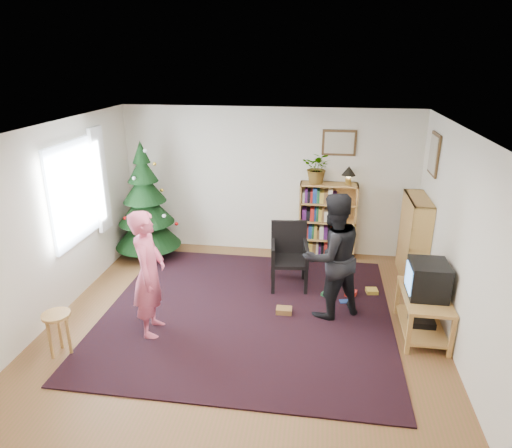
# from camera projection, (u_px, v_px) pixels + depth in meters

# --- Properties ---
(floor) EXTENTS (5.00, 5.00, 0.00)m
(floor) POSITION_uv_depth(u_px,v_px,m) (244.00, 325.00, 5.91)
(floor) COLOR brown
(floor) RESTS_ON ground
(ceiling) EXTENTS (5.00, 5.00, 0.00)m
(ceiling) POSITION_uv_depth(u_px,v_px,m) (242.00, 130.00, 5.04)
(ceiling) COLOR white
(ceiling) RESTS_ON wall_back
(wall_back) EXTENTS (5.00, 0.02, 2.50)m
(wall_back) POSITION_uv_depth(u_px,v_px,m) (268.00, 182.00, 7.79)
(wall_back) COLOR silver
(wall_back) RESTS_ON floor
(wall_front) EXTENTS (5.00, 0.02, 2.50)m
(wall_front) POSITION_uv_depth(u_px,v_px,m) (181.00, 368.00, 3.15)
(wall_front) COLOR silver
(wall_front) RESTS_ON floor
(wall_left) EXTENTS (0.02, 5.00, 2.50)m
(wall_left) POSITION_uv_depth(u_px,v_px,m) (50.00, 225.00, 5.81)
(wall_left) COLOR silver
(wall_left) RESTS_ON floor
(wall_right) EXTENTS (0.02, 5.00, 2.50)m
(wall_right) POSITION_uv_depth(u_px,v_px,m) (462.00, 247.00, 5.13)
(wall_right) COLOR silver
(wall_right) RESTS_ON floor
(rug) EXTENTS (3.80, 3.60, 0.02)m
(rug) POSITION_uv_depth(u_px,v_px,m) (248.00, 312.00, 6.18)
(rug) COLOR black
(rug) RESTS_ON floor
(window_pane) EXTENTS (0.04, 1.20, 1.40)m
(window_pane) POSITION_uv_depth(u_px,v_px,m) (74.00, 193.00, 6.28)
(window_pane) COLOR silver
(window_pane) RESTS_ON wall_left
(curtain) EXTENTS (0.06, 0.35, 1.60)m
(curtain) POSITION_uv_depth(u_px,v_px,m) (100.00, 180.00, 6.92)
(curtain) COLOR white
(curtain) RESTS_ON wall_left
(picture_back) EXTENTS (0.55, 0.03, 0.42)m
(picture_back) POSITION_uv_depth(u_px,v_px,m) (339.00, 143.00, 7.36)
(picture_back) COLOR #4C3319
(picture_back) RESTS_ON wall_back
(picture_right) EXTENTS (0.03, 0.50, 0.60)m
(picture_right) POSITION_uv_depth(u_px,v_px,m) (434.00, 154.00, 6.51)
(picture_right) COLOR #4C3319
(picture_right) RESTS_ON wall_right
(christmas_tree) EXTENTS (1.11, 1.11, 2.01)m
(christmas_tree) POSITION_uv_depth(u_px,v_px,m) (146.00, 210.00, 7.65)
(christmas_tree) COLOR #3F2816
(christmas_tree) RESTS_ON rug
(bookshelf_back) EXTENTS (0.95, 0.30, 1.30)m
(bookshelf_back) POSITION_uv_depth(u_px,v_px,m) (327.00, 220.00, 7.70)
(bookshelf_back) COLOR #BB8B42
(bookshelf_back) RESTS_ON floor
(bookshelf_right) EXTENTS (0.30, 0.95, 1.30)m
(bookshelf_right) POSITION_uv_depth(u_px,v_px,m) (414.00, 238.00, 6.96)
(bookshelf_right) COLOR #BB8B42
(bookshelf_right) RESTS_ON floor
(tv_stand) EXTENTS (0.53, 0.96, 0.55)m
(tv_stand) POSITION_uv_depth(u_px,v_px,m) (423.00, 311.00, 5.61)
(tv_stand) COLOR #BB8B42
(tv_stand) RESTS_ON floor
(crt_tv) EXTENTS (0.45, 0.48, 0.42)m
(crt_tv) POSITION_uv_depth(u_px,v_px,m) (428.00, 279.00, 5.46)
(crt_tv) COLOR black
(crt_tv) RESTS_ON tv_stand
(armchair) EXTENTS (0.59, 0.60, 0.98)m
(armchair) POSITION_uv_depth(u_px,v_px,m) (290.00, 252.00, 6.79)
(armchair) COLOR black
(armchair) RESTS_ON rug
(stool) EXTENTS (0.32, 0.32, 0.53)m
(stool) POSITION_uv_depth(u_px,v_px,m) (57.00, 323.00, 5.20)
(stool) COLOR #BB8B42
(stool) RESTS_ON floor
(person_standing) EXTENTS (0.45, 0.63, 1.61)m
(person_standing) POSITION_uv_depth(u_px,v_px,m) (149.00, 274.00, 5.49)
(person_standing) COLOR #CE526F
(person_standing) RESTS_ON rug
(person_by_chair) EXTENTS (1.04, 0.98, 1.69)m
(person_by_chair) POSITION_uv_depth(u_px,v_px,m) (332.00, 256.00, 5.87)
(person_by_chair) COLOR black
(person_by_chair) RESTS_ON rug
(potted_plant) EXTENTS (0.54, 0.49, 0.52)m
(potted_plant) POSITION_uv_depth(u_px,v_px,m) (318.00, 168.00, 7.42)
(potted_plant) COLOR gray
(potted_plant) RESTS_ON bookshelf_back
(table_lamp) EXTENTS (0.23, 0.23, 0.30)m
(table_lamp) POSITION_uv_depth(u_px,v_px,m) (349.00, 172.00, 7.37)
(table_lamp) COLOR #A57F33
(table_lamp) RESTS_ON bookshelf_back
(floor_clutter) EXTENTS (1.42, 0.94, 0.08)m
(floor_clutter) POSITION_uv_depth(u_px,v_px,m) (337.00, 298.00, 6.47)
(floor_clutter) COLOR #A51E19
(floor_clutter) RESTS_ON rug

